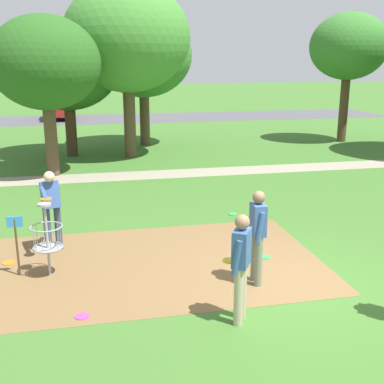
# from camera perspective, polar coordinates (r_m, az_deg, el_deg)

# --- Properties ---
(ground_plane) EXTENTS (160.00, 160.00, 0.00)m
(ground_plane) POSITION_cam_1_polar(r_m,az_deg,el_deg) (8.81, 12.02, -10.98)
(ground_plane) COLOR #3D6B28
(dirt_tee_pad) EXTENTS (6.76, 4.14, 0.01)m
(dirt_tee_pad) POSITION_cam_1_polar(r_m,az_deg,el_deg) (9.56, -5.17, -8.50)
(dirt_tee_pad) COLOR brown
(dirt_tee_pad) RESTS_ON ground
(disc_golf_basket) EXTENTS (0.98, 0.58, 1.39)m
(disc_golf_basket) POSITION_cam_1_polar(r_m,az_deg,el_deg) (9.19, -17.22, -5.11)
(disc_golf_basket) COLOR #9E9EA3
(disc_golf_basket) RESTS_ON ground
(player_foreground_watching) EXTENTS (0.45, 0.48, 1.71)m
(player_foreground_watching) POSITION_cam_1_polar(r_m,az_deg,el_deg) (7.22, 5.83, -8.32)
(player_foreground_watching) COLOR tan
(player_foreground_watching) RESTS_ON ground
(player_throwing) EXTENTS (0.41, 0.48, 1.71)m
(player_throwing) POSITION_cam_1_polar(r_m,az_deg,el_deg) (8.48, 7.78, -4.73)
(player_throwing) COLOR slate
(player_throwing) RESTS_ON ground
(player_waiting_left) EXTENTS (0.43, 1.17, 1.71)m
(player_waiting_left) POSITION_cam_1_polar(r_m,az_deg,el_deg) (10.29, -16.41, -1.52)
(player_waiting_left) COLOR #384260
(player_waiting_left) RESTS_ON ground
(frisbee_by_tee) EXTENTS (0.21, 0.21, 0.02)m
(frisbee_by_tee) POSITION_cam_1_polar(r_m,az_deg,el_deg) (13.26, 7.36, -1.68)
(frisbee_by_tee) COLOR green
(frisbee_by_tee) RESTS_ON ground
(frisbee_mid_grass) EXTENTS (0.24, 0.24, 0.02)m
(frisbee_mid_grass) POSITION_cam_1_polar(r_m,az_deg,el_deg) (10.21, -20.93, -7.87)
(frisbee_mid_grass) COLOR orange
(frisbee_mid_grass) RESTS_ON ground
(frisbee_far_left) EXTENTS (0.24, 0.24, 0.02)m
(frisbee_far_left) POSITION_cam_1_polar(r_m,az_deg,el_deg) (12.53, 4.91, -2.63)
(frisbee_far_left) COLOR green
(frisbee_far_left) RESTS_ON ground
(frisbee_far_right) EXTENTS (0.22, 0.22, 0.02)m
(frisbee_far_right) POSITION_cam_1_polar(r_m,az_deg,el_deg) (7.90, -12.94, -14.21)
(frisbee_far_right) COLOR #E53D99
(frisbee_far_right) RESTS_ON ground
(frisbee_scattered_a) EXTENTS (0.21, 0.21, 0.02)m
(frisbee_scattered_a) POSITION_cam_1_polar(r_m,az_deg,el_deg) (9.93, 8.69, -7.66)
(frisbee_scattered_a) COLOR green
(frisbee_scattered_a) RESTS_ON ground
(tree_near_left) EXTENTS (4.44, 4.44, 6.01)m
(tree_near_left) POSITION_cam_1_polar(r_m,az_deg,el_deg) (22.72, -5.83, 15.83)
(tree_near_left) COLOR brown
(tree_near_left) RESTS_ON ground
(tree_mid_center) EXTENTS (3.66, 3.66, 6.09)m
(tree_mid_center) POSITION_cam_1_polar(r_m,az_deg,el_deg) (24.82, 18.12, 16.04)
(tree_mid_center) COLOR #4C3823
(tree_mid_center) RESTS_ON ground
(tree_mid_right) EXTENTS (3.64, 3.64, 5.35)m
(tree_mid_right) POSITION_cam_1_polar(r_m,az_deg,el_deg) (17.06, -17.04, 14.38)
(tree_mid_right) COLOR brown
(tree_mid_right) RESTS_ON ground
(tree_far_left) EXTENTS (4.29, 4.29, 5.55)m
(tree_far_left) POSITION_cam_1_polar(r_m,az_deg,el_deg) (20.58, -14.66, 14.40)
(tree_far_left) COLOR #422D1E
(tree_far_left) RESTS_ON ground
(tree_far_center) EXTENTS (4.98, 4.98, 6.87)m
(tree_far_center) POSITION_cam_1_polar(r_m,az_deg,el_deg) (19.89, -7.74, 17.68)
(tree_far_center) COLOR brown
(tree_far_center) RESTS_ON ground
(parking_lot_strip) EXTENTS (36.00, 6.00, 0.01)m
(parking_lot_strip) POSITION_cam_1_polar(r_m,az_deg,el_deg) (34.26, -6.43, 8.73)
(parking_lot_strip) COLOR #4C4C51
(parking_lot_strip) RESTS_ON ground
(parked_car_leftmost) EXTENTS (2.06, 4.24, 1.84)m
(parked_car_leftmost) POSITION_cam_1_polar(r_m,az_deg,el_deg) (34.69, -15.48, 9.89)
(parked_car_leftmost) COLOR maroon
(parked_car_leftmost) RESTS_ON ground
(gravel_path) EXTENTS (40.00, 1.32, 0.00)m
(gravel_path) POSITION_cam_1_polar(r_m,az_deg,el_deg) (17.12, -0.40, 2.29)
(gravel_path) COLOR gray
(gravel_path) RESTS_ON ground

